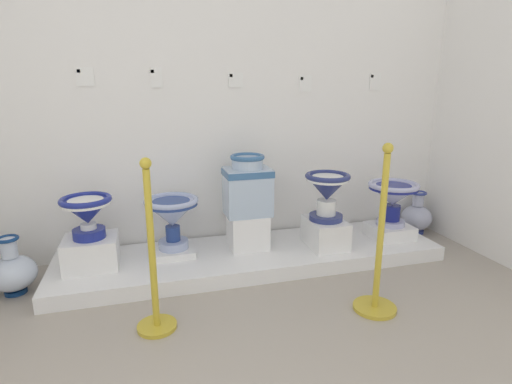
% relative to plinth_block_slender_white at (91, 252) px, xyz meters
% --- Properties ---
extents(wall_back, '(4.02, 0.06, 3.00)m').
position_rel_plinth_block_slender_white_xyz_m(wall_back, '(1.20, 0.42, 1.28)').
color(wall_back, white).
rests_on(wall_back, ground_plane).
extents(display_platform, '(3.04, 0.76, 0.11)m').
position_rel_plinth_block_slender_white_xyz_m(display_platform, '(1.20, -0.01, -0.17)').
color(display_platform, white).
rests_on(display_platform, ground_plane).
extents(plinth_block_slender_white, '(0.37, 0.32, 0.22)m').
position_rel_plinth_block_slender_white_xyz_m(plinth_block_slender_white, '(0.00, 0.00, 0.00)').
color(plinth_block_slender_white, white).
rests_on(plinth_block_slender_white, display_platform).
extents(antique_toilet_slender_white, '(0.35, 0.35, 0.30)m').
position_rel_plinth_block_slender_white_xyz_m(antique_toilet_slender_white, '(0.00, -0.00, 0.31)').
color(antique_toilet_slender_white, navy).
rests_on(antique_toilet_slender_white, plinth_block_slender_white).
extents(plinth_block_leftmost, '(0.31, 0.30, 0.05)m').
position_rel_plinth_block_slender_white_xyz_m(plinth_block_leftmost, '(0.59, 0.07, -0.09)').
color(plinth_block_leftmost, white).
rests_on(plinth_block_leftmost, display_platform).
extents(antique_toilet_leftmost, '(0.41, 0.41, 0.40)m').
position_rel_plinth_block_slender_white_xyz_m(antique_toilet_leftmost, '(0.59, 0.07, 0.23)').
color(antique_toilet_leftmost, '#A5B3DB').
rests_on(antique_toilet_leftmost, plinth_block_leftmost).
extents(plinth_block_rightmost, '(0.30, 0.28, 0.28)m').
position_rel_plinth_block_slender_white_xyz_m(plinth_block_rightmost, '(1.18, 0.06, 0.03)').
color(plinth_block_rightmost, white).
rests_on(plinth_block_rightmost, display_platform).
extents(antique_toilet_rightmost, '(0.36, 0.27, 0.48)m').
position_rel_plinth_block_slender_white_xyz_m(antique_toilet_rightmost, '(1.18, 0.06, 0.41)').
color(antique_toilet_rightmost, '#AAC0D9').
rests_on(antique_toilet_rightmost, plinth_block_rightmost).
extents(plinth_block_pale_glazed, '(0.28, 0.38, 0.22)m').
position_rel_plinth_block_slender_white_xyz_m(plinth_block_pale_glazed, '(1.80, -0.09, 0.00)').
color(plinth_block_pale_glazed, white).
rests_on(plinth_block_pale_glazed, display_platform).
extents(antique_toilet_pale_glazed, '(0.36, 0.36, 0.38)m').
position_rel_plinth_block_slender_white_xyz_m(antique_toilet_pale_glazed, '(1.80, -0.09, 0.37)').
color(antique_toilet_pale_glazed, navy).
rests_on(antique_toilet_pale_glazed, plinth_block_pale_glazed).
extents(plinth_block_squat_floral, '(0.34, 0.32, 0.11)m').
position_rel_plinth_block_slender_white_xyz_m(plinth_block_squat_floral, '(2.42, -0.06, -0.06)').
color(plinth_block_squat_floral, white).
rests_on(plinth_block_squat_floral, display_platform).
extents(antique_toilet_squat_floral, '(0.42, 0.42, 0.37)m').
position_rel_plinth_block_slender_white_xyz_m(antique_toilet_squat_floral, '(2.42, -0.06, 0.27)').
color(antique_toilet_squat_floral, '#AEB2D9').
rests_on(antique_toilet_squat_floral, plinth_block_squat_floral).
extents(info_placard_first, '(0.13, 0.01, 0.13)m').
position_rel_plinth_block_slender_white_xyz_m(info_placard_first, '(0.04, 0.38, 1.23)').
color(info_placard_first, white).
extents(info_placard_second, '(0.09, 0.01, 0.15)m').
position_rel_plinth_block_slender_white_xyz_m(info_placard_second, '(0.55, 0.38, 1.23)').
color(info_placard_second, white).
extents(info_placard_third, '(0.12, 0.01, 0.12)m').
position_rel_plinth_block_slender_white_xyz_m(info_placard_third, '(1.17, 0.38, 1.21)').
color(info_placard_third, white).
extents(info_placard_fourth, '(0.11, 0.01, 0.13)m').
position_rel_plinth_block_slender_white_xyz_m(info_placard_fourth, '(1.78, 0.38, 1.18)').
color(info_placard_fourth, white).
extents(info_placard_fifth, '(0.11, 0.01, 0.15)m').
position_rel_plinth_block_slender_white_xyz_m(info_placard_fifth, '(2.45, 0.38, 1.20)').
color(info_placard_fifth, white).
extents(decorative_vase_spare, '(0.31, 0.31, 0.41)m').
position_rel_plinth_block_slender_white_xyz_m(decorative_vase_spare, '(-0.50, -0.05, -0.06)').
color(decorative_vase_spare, navy).
rests_on(decorative_vase_spare, ground_plane).
extents(decorative_vase_corner, '(0.29, 0.29, 0.41)m').
position_rel_plinth_block_slender_white_xyz_m(decorative_vase_corner, '(2.91, 0.23, -0.06)').
color(decorative_vase_corner, '#2E3C8C').
rests_on(decorative_vase_corner, ground_plane).
extents(stanchion_post_near_left, '(0.23, 0.23, 1.02)m').
position_rel_plinth_block_slender_white_xyz_m(stanchion_post_near_left, '(0.42, -0.74, 0.11)').
color(stanchion_post_near_left, gold).
rests_on(stanchion_post_near_left, ground_plane).
extents(stanchion_post_near_right, '(0.27, 0.27, 1.07)m').
position_rel_plinth_block_slender_white_xyz_m(stanchion_post_near_right, '(1.77, -0.90, 0.08)').
color(stanchion_post_near_right, gold).
rests_on(stanchion_post_near_right, ground_plane).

